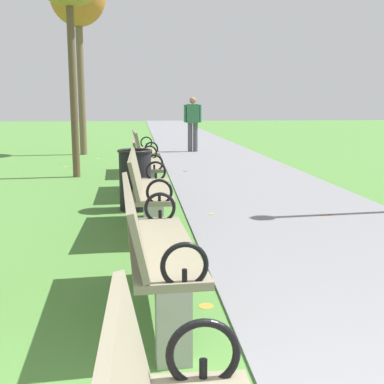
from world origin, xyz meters
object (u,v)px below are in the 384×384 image
Objects in this scene: trash_bin at (135,179)px; pedestrian_walking at (193,121)px; park_bench_2 at (154,246)px; park_bench_5 at (143,150)px; park_bench_3 at (148,190)px; park_bench_4 at (145,164)px.

pedestrian_walking is at bearing 78.20° from trash_bin.
park_bench_5 is (0.00, 7.01, 0.00)m from park_bench_2.
pedestrian_walking reaches higher than park_bench_2.
park_bench_3 and park_bench_5 have the same top height.
trash_bin is (-0.15, 3.44, -0.06)m from park_bench_2.
park_bench_2 is 7.01m from park_bench_5.
pedestrian_walking is at bearing 71.04° from park_bench_5.
park_bench_4 and park_bench_5 have the same top height.
park_bench_4 reaches higher than trash_bin.
park_bench_5 is 4.71m from pedestrian_walking.
pedestrian_walking is (1.52, 6.79, 0.44)m from park_bench_4.
park_bench_2 reaches higher than trash_bin.
park_bench_3 and park_bench_4 have the same top height.
park_bench_5 is at bearing 90.00° from park_bench_2.
pedestrian_walking reaches higher than park_bench_4.
park_bench_2 is 1.01× the size of park_bench_4.
park_bench_3 is at bearing -90.00° from park_bench_5.
park_bench_2 and park_bench_3 have the same top height.
park_bench_5 is (0.00, 2.35, 0.00)m from park_bench_4.
trash_bin is (-1.67, -8.00, -0.50)m from pedestrian_walking.
pedestrian_walking is (1.52, 11.44, 0.44)m from park_bench_2.
park_bench_4 is (0.00, 2.39, 0.00)m from park_bench_3.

